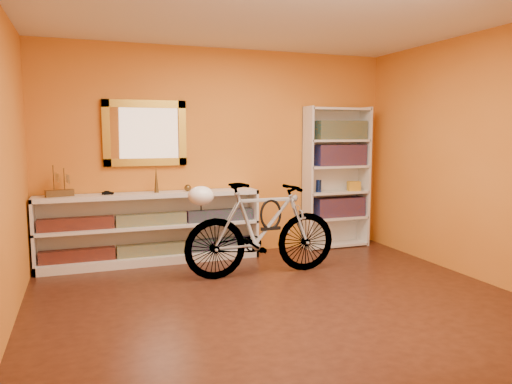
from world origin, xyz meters
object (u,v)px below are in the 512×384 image
object	(u,v)px
bicycle	(262,229)
helmet	(201,196)
console_unit	(152,228)
bookcase	(336,178)

from	to	relation	value
bicycle	helmet	xyz separation A→B (m)	(-0.67, 0.01, 0.39)
bicycle	helmet	bearing A→B (deg)	90.00
console_unit	helmet	world-z (taller)	helmet
console_unit	helmet	distance (m)	1.09
bookcase	bicycle	bearing A→B (deg)	-146.89
bookcase	helmet	world-z (taller)	bookcase
bicycle	bookcase	bearing A→B (deg)	-55.91
bookcase	bicycle	size ratio (longest dim) A/B	1.08
bookcase	bicycle	distance (m)	1.76
console_unit	bicycle	xyz separation A→B (m)	(1.07, -0.91, 0.09)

